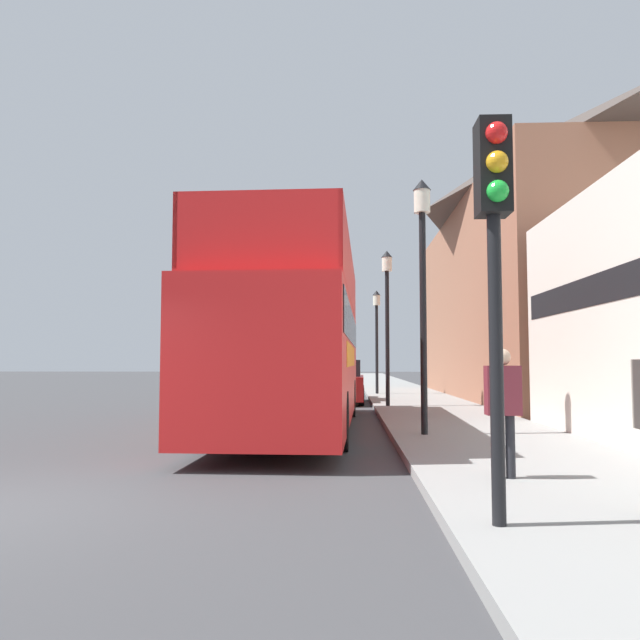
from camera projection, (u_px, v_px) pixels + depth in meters
ground_plane at (258, 397)px, 27.25m from camera, size 144.00×144.00×0.00m
sidewalk at (415, 400)px, 23.98m from camera, size 3.50×108.00×0.14m
brick_terrace_rear at (530, 269)px, 25.08m from camera, size 6.00×18.54×10.57m
tour_bus at (297, 349)px, 14.30m from camera, size 2.87×11.38×4.05m
parked_car_ahead_of_bus at (339, 383)px, 23.21m from camera, size 1.98×4.44×1.61m
pedestrian_second at (503, 400)px, 7.52m from camera, size 0.41×0.22×1.55m
traffic_signal at (494, 225)px, 5.45m from camera, size 0.28×0.42×3.53m
lamp_post_nearest at (423, 258)px, 12.22m from camera, size 0.35×0.35×5.00m
lamp_post_second at (387, 299)px, 20.00m from camera, size 0.35×0.35×4.98m
lamp_post_third at (377, 322)px, 27.76m from camera, size 0.35×0.35×4.59m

